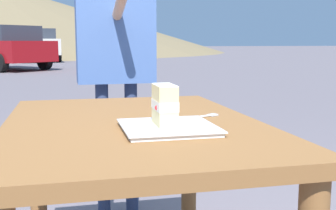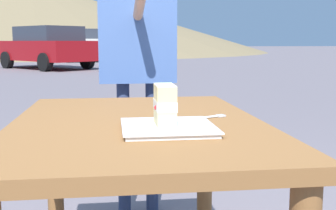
{
  "view_description": "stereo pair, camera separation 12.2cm",
  "coord_description": "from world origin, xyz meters",
  "px_view_note": "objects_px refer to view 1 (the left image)",
  "views": [
    {
      "loc": [
        -1.35,
        0.2,
        0.98
      ],
      "look_at": [
        -0.17,
        -0.08,
        0.8
      ],
      "focal_mm": 45.93,
      "sensor_mm": 36.0,
      "label": 1
    },
    {
      "loc": [
        -1.37,
        0.08,
        0.98
      ],
      "look_at": [
        -0.17,
        -0.08,
        0.8
      ],
      "focal_mm": 45.93,
      "sensor_mm": 36.0,
      "label": 2
    }
  ],
  "objects_px": {
    "dessert_fork": "(201,117)",
    "parked_car_near": "(2,47)",
    "patio_table": "(133,156)",
    "cake_slice": "(165,105)",
    "parked_car_far": "(36,44)",
    "diner_person": "(115,37)",
    "dessert_plate": "(168,128)"
  },
  "relations": [
    {
      "from": "patio_table",
      "to": "cake_slice",
      "type": "relative_size",
      "value": 9.93
    },
    {
      "from": "parked_car_near",
      "to": "parked_car_far",
      "type": "distance_m",
      "value": 6.27
    },
    {
      "from": "cake_slice",
      "to": "diner_person",
      "type": "bearing_deg",
      "value": 0.67
    },
    {
      "from": "diner_person",
      "to": "parked_car_near",
      "type": "relative_size",
      "value": 0.37
    },
    {
      "from": "patio_table",
      "to": "dessert_fork",
      "type": "distance_m",
      "value": 0.26
    },
    {
      "from": "parked_car_near",
      "to": "parked_car_far",
      "type": "relative_size",
      "value": 0.88
    },
    {
      "from": "cake_slice",
      "to": "parked_car_far",
      "type": "xyz_separation_m",
      "value": [
        20.88,
        1.74,
        0.04
      ]
    },
    {
      "from": "dessert_fork",
      "to": "parked_car_near",
      "type": "xyz_separation_m",
      "value": [
        14.48,
        2.61,
        0.05
      ]
    },
    {
      "from": "dessert_plate",
      "to": "dessert_fork",
      "type": "distance_m",
      "value": 0.23
    },
    {
      "from": "dessert_plate",
      "to": "parked_car_near",
      "type": "distance_m",
      "value": 14.86
    },
    {
      "from": "cake_slice",
      "to": "parked_car_near",
      "type": "height_order",
      "value": "parked_car_near"
    },
    {
      "from": "patio_table",
      "to": "parked_car_near",
      "type": "bearing_deg",
      "value": 9.31
    },
    {
      "from": "dessert_fork",
      "to": "diner_person",
      "type": "relative_size",
      "value": 0.11
    },
    {
      "from": "dessert_plate",
      "to": "dessert_fork",
      "type": "relative_size",
      "value": 1.66
    },
    {
      "from": "patio_table",
      "to": "diner_person",
      "type": "distance_m",
      "value": 1.04
    },
    {
      "from": "dessert_plate",
      "to": "parked_car_far",
      "type": "xyz_separation_m",
      "value": [
        20.89,
        1.74,
        0.11
      ]
    },
    {
      "from": "dessert_fork",
      "to": "parked_car_far",
      "type": "bearing_deg",
      "value": 5.23
    },
    {
      "from": "dessert_fork",
      "to": "parked_car_near",
      "type": "distance_m",
      "value": 14.72
    },
    {
      "from": "dessert_plate",
      "to": "diner_person",
      "type": "xyz_separation_m",
      "value": [
        1.13,
        0.02,
        0.27
      ]
    },
    {
      "from": "parked_car_near",
      "to": "dessert_plate",
      "type": "bearing_deg",
      "value": -170.5
    },
    {
      "from": "parked_car_near",
      "to": "patio_table",
      "type": "bearing_deg",
      "value": -170.69
    },
    {
      "from": "cake_slice",
      "to": "diner_person",
      "type": "distance_m",
      "value": 1.14
    },
    {
      "from": "patio_table",
      "to": "dessert_fork",
      "type": "relative_size",
      "value": 7.23
    },
    {
      "from": "parked_car_near",
      "to": "parked_car_far",
      "type": "height_order",
      "value": "parked_car_far"
    },
    {
      "from": "parked_car_far",
      "to": "patio_table",
      "type": "bearing_deg",
      "value": -175.4
    },
    {
      "from": "cake_slice",
      "to": "parked_car_far",
      "type": "bearing_deg",
      "value": 4.75
    },
    {
      "from": "dessert_plate",
      "to": "dessert_fork",
      "type": "xyz_separation_m",
      "value": [
        0.17,
        -0.15,
        -0.0
      ]
    },
    {
      "from": "dessert_fork",
      "to": "diner_person",
      "type": "bearing_deg",
      "value": 10.28
    },
    {
      "from": "parked_car_near",
      "to": "dessert_fork",
      "type": "bearing_deg",
      "value": -169.8
    },
    {
      "from": "parked_car_far",
      "to": "parked_car_near",
      "type": "bearing_deg",
      "value": 173.5
    },
    {
      "from": "patio_table",
      "to": "parked_car_far",
      "type": "distance_m",
      "value": 20.78
    },
    {
      "from": "dessert_fork",
      "to": "dessert_plate",
      "type": "bearing_deg",
      "value": 138.38
    }
  ]
}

